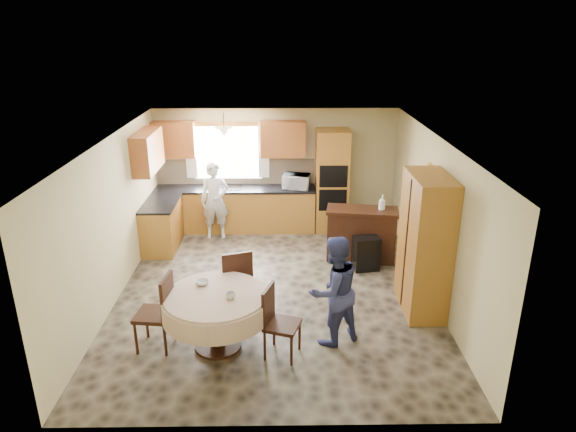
# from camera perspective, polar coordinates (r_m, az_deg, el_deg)

# --- Properties ---
(floor) EXTENTS (5.00, 6.00, 0.01)m
(floor) POSITION_cam_1_polar(r_m,az_deg,el_deg) (8.48, -1.44, -8.32)
(floor) COLOR #6C614C
(floor) RESTS_ON ground
(ceiling) EXTENTS (5.00, 6.00, 0.01)m
(ceiling) POSITION_cam_1_polar(r_m,az_deg,el_deg) (7.59, -1.61, 8.43)
(ceiling) COLOR white
(ceiling) RESTS_ON wall_back
(wall_back) EXTENTS (5.00, 0.02, 2.50)m
(wall_back) POSITION_cam_1_polar(r_m,az_deg,el_deg) (10.80, -1.35, 5.31)
(wall_back) COLOR tan
(wall_back) RESTS_ON floor
(wall_front) EXTENTS (5.00, 0.02, 2.50)m
(wall_front) POSITION_cam_1_polar(r_m,az_deg,el_deg) (5.26, -1.88, -12.22)
(wall_front) COLOR tan
(wall_front) RESTS_ON floor
(wall_left) EXTENTS (0.02, 6.00, 2.50)m
(wall_left) POSITION_cam_1_polar(r_m,az_deg,el_deg) (8.37, -18.91, -0.47)
(wall_left) COLOR tan
(wall_left) RESTS_ON floor
(wall_right) EXTENTS (0.02, 6.00, 2.50)m
(wall_right) POSITION_cam_1_polar(r_m,az_deg,el_deg) (8.30, 16.00, -0.31)
(wall_right) COLOR tan
(wall_right) RESTS_ON floor
(window) EXTENTS (1.40, 0.03, 1.10)m
(window) POSITION_cam_1_polar(r_m,az_deg,el_deg) (10.75, -6.74, 7.03)
(window) COLOR white
(window) RESTS_ON wall_back
(curtain_left) EXTENTS (0.22, 0.02, 1.15)m
(curtain_left) POSITION_cam_1_polar(r_m,az_deg,el_deg) (10.80, -10.77, 7.14)
(curtain_left) COLOR white
(curtain_left) RESTS_ON wall_back
(curtain_right) EXTENTS (0.22, 0.02, 1.15)m
(curtain_right) POSITION_cam_1_polar(r_m,az_deg,el_deg) (10.64, -2.73, 7.28)
(curtain_right) COLOR white
(curtain_right) RESTS_ON wall_back
(base_cab_back) EXTENTS (3.30, 0.60, 0.88)m
(base_cab_back) POSITION_cam_1_polar(r_m,az_deg,el_deg) (10.81, -5.84, 0.70)
(base_cab_back) COLOR gold
(base_cab_back) RESTS_ON floor
(counter_back) EXTENTS (3.30, 0.64, 0.04)m
(counter_back) POSITION_cam_1_polar(r_m,az_deg,el_deg) (10.66, -5.92, 3.03)
(counter_back) COLOR black
(counter_back) RESTS_ON base_cab_back
(base_cab_left) EXTENTS (0.60, 1.20, 0.88)m
(base_cab_left) POSITION_cam_1_polar(r_m,az_deg,el_deg) (10.19, -13.84, -1.08)
(base_cab_left) COLOR gold
(base_cab_left) RESTS_ON floor
(counter_left) EXTENTS (0.64, 1.20, 0.04)m
(counter_left) POSITION_cam_1_polar(r_m,az_deg,el_deg) (10.03, -14.06, 1.37)
(counter_left) COLOR black
(counter_left) RESTS_ON base_cab_left
(backsplash) EXTENTS (3.30, 0.02, 0.55)m
(backsplash) POSITION_cam_1_polar(r_m,az_deg,el_deg) (10.85, -5.85, 4.90)
(backsplash) COLOR tan
(backsplash) RESTS_ON wall_back
(wall_cab_left) EXTENTS (0.85, 0.33, 0.72)m
(wall_cab_left) POSITION_cam_1_polar(r_m,az_deg,el_deg) (10.71, -12.54, 8.32)
(wall_cab_left) COLOR #C46A31
(wall_cab_left) RESTS_ON wall_back
(wall_cab_right) EXTENTS (0.90, 0.33, 0.72)m
(wall_cab_right) POSITION_cam_1_polar(r_m,az_deg,el_deg) (10.49, -0.56, 8.56)
(wall_cab_right) COLOR #C46A31
(wall_cab_right) RESTS_ON wall_back
(wall_cab_side) EXTENTS (0.33, 1.20, 0.72)m
(wall_cab_side) POSITION_cam_1_polar(r_m,az_deg,el_deg) (9.79, -15.35, 6.95)
(wall_cab_side) COLOR #C46A31
(wall_cab_side) RESTS_ON wall_left
(oven_tower) EXTENTS (0.66, 0.62, 2.12)m
(oven_tower) POSITION_cam_1_polar(r_m,az_deg,el_deg) (10.61, 4.88, 3.89)
(oven_tower) COLOR gold
(oven_tower) RESTS_ON floor
(oven_upper) EXTENTS (0.56, 0.01, 0.45)m
(oven_upper) POSITION_cam_1_polar(r_m,az_deg,el_deg) (10.26, 5.08, 4.40)
(oven_upper) COLOR black
(oven_upper) RESTS_ON oven_tower
(oven_lower) EXTENTS (0.56, 0.01, 0.45)m
(oven_lower) POSITION_cam_1_polar(r_m,az_deg,el_deg) (10.41, 5.00, 1.75)
(oven_lower) COLOR black
(oven_lower) RESTS_ON oven_tower
(pendant) EXTENTS (0.36, 0.36, 0.18)m
(pendant) POSITION_cam_1_polar(r_m,az_deg,el_deg) (10.18, -7.12, 9.24)
(pendant) COLOR beige
(pendant) RESTS_ON ceiling
(sideboard) EXTENTS (1.35, 0.72, 0.91)m
(sideboard) POSITION_cam_1_polar(r_m,az_deg,el_deg) (9.49, 8.13, -2.18)
(sideboard) COLOR #3C1C10
(sideboard) RESTS_ON floor
(space_heater) EXTENTS (0.49, 0.38, 0.61)m
(space_heater) POSITION_cam_1_polar(r_m,az_deg,el_deg) (9.17, 8.65, -4.12)
(space_heater) COLOR black
(space_heater) RESTS_ON floor
(cupboard) EXTENTS (0.55, 1.10, 2.11)m
(cupboard) POSITION_cam_1_polar(r_m,az_deg,el_deg) (7.82, 14.97, -3.09)
(cupboard) COLOR gold
(cupboard) RESTS_ON floor
(dining_table) EXTENTS (1.41, 1.41, 0.80)m
(dining_table) POSITION_cam_1_polar(r_m,az_deg,el_deg) (6.89, -7.99, -9.89)
(dining_table) COLOR #3C1C10
(dining_table) RESTS_ON floor
(chair_left) EXTENTS (0.51, 0.51, 1.06)m
(chair_left) POSITION_cam_1_polar(r_m,az_deg,el_deg) (7.06, -14.07, -9.96)
(chair_left) COLOR #3C1C10
(chair_left) RESTS_ON floor
(chair_back) EXTENTS (0.58, 0.58, 1.07)m
(chair_back) POSITION_cam_1_polar(r_m,az_deg,el_deg) (7.59, -5.78, -7.05)
(chair_back) COLOR #3C1C10
(chair_back) RESTS_ON floor
(chair_right) EXTENTS (0.53, 0.53, 0.97)m
(chair_right) POSITION_cam_1_polar(r_m,az_deg,el_deg) (6.75, -1.29, -11.31)
(chair_right) COLOR #3C1C10
(chair_right) RESTS_ON floor
(framed_picture) EXTENTS (0.06, 0.64, 0.53)m
(framed_picture) POSITION_cam_1_polar(r_m,az_deg,el_deg) (8.31, 15.77, 3.42)
(framed_picture) COLOR gold
(framed_picture) RESTS_ON wall_right
(microwave) EXTENTS (0.60, 0.47, 0.30)m
(microwave) POSITION_cam_1_polar(r_m,az_deg,el_deg) (10.52, 0.93, 3.87)
(microwave) COLOR silver
(microwave) RESTS_ON counter_back
(person_sink) EXTENTS (0.61, 0.43, 1.56)m
(person_sink) POSITION_cam_1_polar(r_m,az_deg,el_deg) (10.36, -8.11, 1.70)
(person_sink) COLOR silver
(person_sink) RESTS_ON floor
(person_dining) EXTENTS (0.94, 0.88, 1.54)m
(person_dining) POSITION_cam_1_polar(r_m,az_deg,el_deg) (6.91, 5.11, -8.28)
(person_dining) COLOR navy
(person_dining) RESTS_ON floor
(bowl_sideboard) EXTENTS (0.24, 0.24, 0.05)m
(bowl_sideboard) POSITION_cam_1_polar(r_m,az_deg,el_deg) (9.26, 5.94, 0.56)
(bowl_sideboard) COLOR #B2B2B2
(bowl_sideboard) RESTS_ON sideboard
(bottle_sideboard) EXTENTS (0.15, 0.15, 0.32)m
(bottle_sideboard) POSITION_cam_1_polar(r_m,az_deg,el_deg) (9.33, 10.41, 1.34)
(bottle_sideboard) COLOR silver
(bottle_sideboard) RESTS_ON sideboard
(cup_table) EXTENTS (0.13, 0.13, 0.09)m
(cup_table) POSITION_cam_1_polar(r_m,az_deg,el_deg) (6.65, -6.41, -8.78)
(cup_table) COLOR #B2B2B2
(cup_table) RESTS_ON dining_table
(bowl_table) EXTENTS (0.19, 0.19, 0.06)m
(bowl_table) POSITION_cam_1_polar(r_m,az_deg,el_deg) (7.05, -9.51, -7.32)
(bowl_table) COLOR #B2B2B2
(bowl_table) RESTS_ON dining_table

